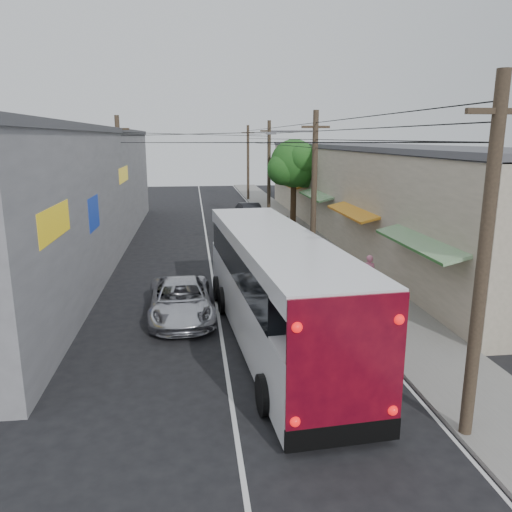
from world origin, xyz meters
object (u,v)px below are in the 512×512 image
Objects in this scene: parked_car_mid at (257,221)px; pedestrian_far at (323,259)px; jeepney at (181,300)px; pedestrian_near at (369,274)px; coach_bus at (274,287)px; parked_suv at (284,237)px; parked_car_far at (250,212)px.

parked_car_mid is 12.83m from pedestrian_far.
pedestrian_near reaches higher than jeepney.
jeepney is 1.26× the size of parked_car_mid.
coach_bus is 6.62m from pedestrian_near.
parked_car_far is (-0.80, 11.03, -0.10)m from parked_suv.
pedestrian_near is (2.81, -15.91, 0.26)m from parked_car_mid.
pedestrian_far reaches higher than parked_car_mid.
pedestrian_far is (6.80, 5.02, 0.16)m from jeepney.
parked_car_mid is at bearing -97.98° from parked_car_far.
parked_suv is 3.81× the size of pedestrian_far.
parked_suv is at bearing -89.13° from parked_car_mid.
parked_car_far is 20.45m from pedestrian_near.
coach_bus is at bearing -102.75° from parked_car_far.
pedestrian_far is (0.80, -6.05, 0.04)m from parked_suv.
jeepney is at bearing -112.29° from parked_car_mid.
parked_car_mid is at bearing 79.88° from coach_bus.
pedestrian_near reaches higher than parked_car_far.
parked_car_far is at bearing 74.28° from jeepney.
pedestrian_far is at bearing -45.69° from pedestrian_near.
parked_car_far is at bearing 80.90° from coach_bus.
pedestrian_far is (1.60, -17.08, 0.14)m from parked_car_far.
coach_bus is 2.51× the size of jeepney.
parked_car_far reaches higher than jeepney.
pedestrian_far is at bearing -86.79° from parked_suv.
jeepney is 1.15× the size of parked_car_far.
jeepney is at bearing -111.23° from parked_car_far.
pedestrian_far reaches higher than parked_car_far.
parked_car_mid is 16.16m from pedestrian_near.
coach_bus reaches higher than parked_car_mid.
parked_suv is (6.00, 11.07, 0.12)m from jeepney.
parked_suv is 9.45m from pedestrian_near.
parked_car_mid is at bearing -79.33° from pedestrian_far.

